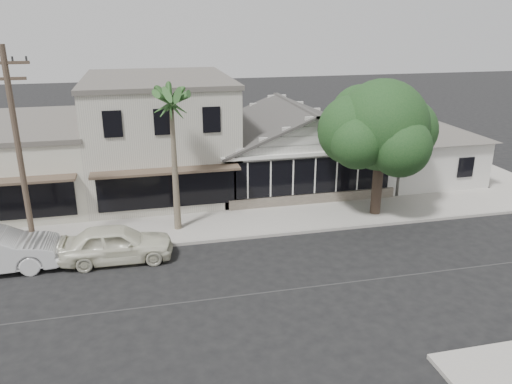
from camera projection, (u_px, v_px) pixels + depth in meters
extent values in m
plane|color=black|center=(263.00, 293.00, 19.05)|extent=(140.00, 140.00, 0.00)
cube|color=#9E9991|center=(64.00, 239.00, 23.51)|extent=(90.00, 3.50, 0.15)
cube|color=silver|center=(293.00, 161.00, 31.11)|extent=(10.00, 8.00, 3.00)
cube|color=black|center=(315.00, 176.00, 27.29)|extent=(8.80, 0.10, 2.00)
cube|color=#60564C|center=(314.00, 200.00, 27.77)|extent=(9.60, 0.18, 0.70)
cube|color=silver|center=(420.00, 157.00, 31.95)|extent=(6.00, 6.00, 3.00)
cube|color=beige|center=(160.00, 136.00, 29.73)|extent=(8.00, 10.00, 6.50)
cube|color=beige|center=(0.00, 164.00, 28.19)|extent=(10.00, 10.00, 4.20)
cylinder|color=brown|center=(20.00, 158.00, 20.41)|extent=(0.24, 0.24, 9.00)
cube|color=brown|center=(4.00, 63.00, 19.15)|extent=(1.80, 0.12, 0.12)
cube|color=brown|center=(7.00, 79.00, 19.35)|extent=(1.40, 0.12, 0.12)
imported|color=silver|center=(117.00, 243.00, 21.34)|extent=(4.78, 2.02, 1.61)
cylinder|color=#433128|center=(377.00, 190.00, 26.04)|extent=(0.53, 0.53, 2.83)
sphere|color=#183A18|center=(382.00, 125.00, 24.90)|extent=(4.60, 4.60, 4.60)
sphere|color=#183A18|center=(405.00, 130.00, 25.87)|extent=(3.36, 3.36, 3.36)
sphere|color=#183A18|center=(353.00, 130.00, 25.01)|extent=(3.53, 3.53, 3.53)
sphere|color=#183A18|center=(400.00, 147.00, 24.02)|extent=(3.00, 3.00, 3.00)
sphere|color=#183A18|center=(361.00, 115.00, 26.00)|extent=(3.18, 3.18, 3.18)
sphere|color=#183A18|center=(391.00, 108.00, 26.06)|extent=(2.83, 2.83, 2.83)
sphere|color=#183A18|center=(358.00, 142.00, 24.12)|extent=(2.65, 2.65, 2.65)
cone|color=#726651|center=(175.00, 171.00, 23.55)|extent=(0.35, 0.35, 6.18)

